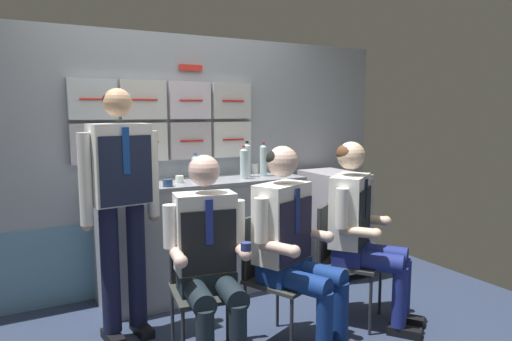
{
  "coord_description": "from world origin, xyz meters",
  "views": [
    {
      "loc": [
        -1.31,
        -2.43,
        1.51
      ],
      "look_at": [
        0.15,
        0.21,
        1.12
      ],
      "focal_mm": 32.54,
      "sensor_mm": 36.0,
      "label": 1
    }
  ],
  "objects_px": {
    "folding_chair_right": "(272,264)",
    "paper_cup_tan": "(255,168)",
    "service_trolley": "(333,219)",
    "crew_member_standing": "(121,193)",
    "folding_chair_by_counter": "(338,249)",
    "crew_member_by_counter": "(361,224)",
    "crew_member_right": "(293,239)",
    "crew_member_left": "(209,253)",
    "water_bottle_tall": "(244,163)",
    "folding_chair_left": "(203,273)"
  },
  "relations": [
    {
      "from": "crew_member_left",
      "to": "paper_cup_tan",
      "type": "bearing_deg",
      "value": 51.7
    },
    {
      "from": "service_trolley",
      "to": "paper_cup_tan",
      "type": "xyz_separation_m",
      "value": [
        -0.66,
        0.32,
        0.48
      ]
    },
    {
      "from": "service_trolley",
      "to": "folding_chair_right",
      "type": "distance_m",
      "value": 1.47
    },
    {
      "from": "folding_chair_by_counter",
      "to": "water_bottle_tall",
      "type": "bearing_deg",
      "value": 110.16
    },
    {
      "from": "water_bottle_tall",
      "to": "folding_chair_by_counter",
      "type": "bearing_deg",
      "value": -69.84
    },
    {
      "from": "service_trolley",
      "to": "folding_chair_by_counter",
      "type": "bearing_deg",
      "value": -126.28
    },
    {
      "from": "water_bottle_tall",
      "to": "paper_cup_tan",
      "type": "bearing_deg",
      "value": 45.6
    },
    {
      "from": "crew_member_standing",
      "to": "paper_cup_tan",
      "type": "height_order",
      "value": "crew_member_standing"
    },
    {
      "from": "water_bottle_tall",
      "to": "crew_member_right",
      "type": "bearing_deg",
      "value": -101.38
    },
    {
      "from": "service_trolley",
      "to": "crew_member_standing",
      "type": "bearing_deg",
      "value": -170.3
    },
    {
      "from": "service_trolley",
      "to": "paper_cup_tan",
      "type": "height_order",
      "value": "paper_cup_tan"
    },
    {
      "from": "crew_member_left",
      "to": "crew_member_by_counter",
      "type": "relative_size",
      "value": 0.97
    },
    {
      "from": "crew_member_left",
      "to": "water_bottle_tall",
      "type": "bearing_deg",
      "value": 53.37
    },
    {
      "from": "crew_member_right",
      "to": "folding_chair_by_counter",
      "type": "distance_m",
      "value": 0.61
    },
    {
      "from": "service_trolley",
      "to": "paper_cup_tan",
      "type": "bearing_deg",
      "value": 153.99
    },
    {
      "from": "folding_chair_by_counter",
      "to": "paper_cup_tan",
      "type": "relative_size",
      "value": 9.39
    },
    {
      "from": "crew_member_right",
      "to": "water_bottle_tall",
      "type": "distance_m",
      "value": 1.16
    },
    {
      "from": "service_trolley",
      "to": "crew_member_by_counter",
      "type": "relative_size",
      "value": 0.73
    },
    {
      "from": "crew_member_right",
      "to": "water_bottle_tall",
      "type": "relative_size",
      "value": 4.63
    },
    {
      "from": "crew_member_standing",
      "to": "water_bottle_tall",
      "type": "relative_size",
      "value": 5.91
    },
    {
      "from": "water_bottle_tall",
      "to": "folding_chair_left",
      "type": "bearing_deg",
      "value": -130.39
    },
    {
      "from": "paper_cup_tan",
      "to": "crew_member_standing",
      "type": "bearing_deg",
      "value": -153.84
    },
    {
      "from": "folding_chair_by_counter",
      "to": "crew_member_by_counter",
      "type": "height_order",
      "value": "crew_member_by_counter"
    },
    {
      "from": "folding_chair_right",
      "to": "crew_member_standing",
      "type": "distance_m",
      "value": 1.09
    },
    {
      "from": "folding_chair_right",
      "to": "crew_member_left",
      "type": "bearing_deg",
      "value": -169.81
    },
    {
      "from": "crew_member_left",
      "to": "crew_member_standing",
      "type": "xyz_separation_m",
      "value": [
        -0.35,
        0.6,
        0.29
      ]
    },
    {
      "from": "crew_member_left",
      "to": "crew_member_by_counter",
      "type": "distance_m",
      "value": 1.17
    },
    {
      "from": "service_trolley",
      "to": "crew_member_right",
      "type": "xyz_separation_m",
      "value": [
        -1.12,
        -1.01,
        0.21
      ]
    },
    {
      "from": "folding_chair_left",
      "to": "crew_member_right",
      "type": "relative_size",
      "value": 0.65
    },
    {
      "from": "folding_chair_left",
      "to": "folding_chair_right",
      "type": "distance_m",
      "value": 0.46
    },
    {
      "from": "crew_member_right",
      "to": "paper_cup_tan",
      "type": "distance_m",
      "value": 1.44
    },
    {
      "from": "folding_chair_left",
      "to": "folding_chair_right",
      "type": "xyz_separation_m",
      "value": [
        0.46,
        -0.07,
        0.0
      ]
    },
    {
      "from": "crew_member_left",
      "to": "folding_chair_right",
      "type": "bearing_deg",
      "value": 10.19
    },
    {
      "from": "folding_chair_right",
      "to": "paper_cup_tan",
      "type": "bearing_deg",
      "value": 66.17
    },
    {
      "from": "crew_member_left",
      "to": "crew_member_right",
      "type": "height_order",
      "value": "crew_member_right"
    },
    {
      "from": "service_trolley",
      "to": "crew_member_left",
      "type": "relative_size",
      "value": 0.76
    },
    {
      "from": "crew_member_left",
      "to": "crew_member_by_counter",
      "type": "xyz_separation_m",
      "value": [
        1.17,
        0.02,
        0.03
      ]
    },
    {
      "from": "folding_chair_right",
      "to": "water_bottle_tall",
      "type": "relative_size",
      "value": 3.01
    },
    {
      "from": "folding_chair_right",
      "to": "water_bottle_tall",
      "type": "distance_m",
      "value": 1.12
    },
    {
      "from": "service_trolley",
      "to": "folding_chair_by_counter",
      "type": "height_order",
      "value": "service_trolley"
    },
    {
      "from": "crew_member_by_counter",
      "to": "paper_cup_tan",
      "type": "bearing_deg",
      "value": 97.65
    },
    {
      "from": "folding_chair_right",
      "to": "crew_member_right",
      "type": "xyz_separation_m",
      "value": [
        0.06,
        -0.14,
        0.2
      ]
    },
    {
      "from": "folding_chair_left",
      "to": "folding_chair_by_counter",
      "type": "height_order",
      "value": "same"
    },
    {
      "from": "crew_member_right",
      "to": "crew_member_by_counter",
      "type": "xyz_separation_m",
      "value": [
        0.63,
        0.08,
        0.0
      ]
    },
    {
      "from": "crew_member_right",
      "to": "crew_member_standing",
      "type": "distance_m",
      "value": 1.15
    },
    {
      "from": "crew_member_right",
      "to": "paper_cup_tan",
      "type": "bearing_deg",
      "value": 70.84
    },
    {
      "from": "folding_chair_right",
      "to": "crew_member_standing",
      "type": "relative_size",
      "value": 0.51
    },
    {
      "from": "folding_chair_right",
      "to": "crew_member_by_counter",
      "type": "bearing_deg",
      "value": -5.1
    },
    {
      "from": "folding_chair_by_counter",
      "to": "water_bottle_tall",
      "type": "relative_size",
      "value": 3.01
    },
    {
      "from": "crew_member_standing",
      "to": "paper_cup_tan",
      "type": "distance_m",
      "value": 1.51
    }
  ]
}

